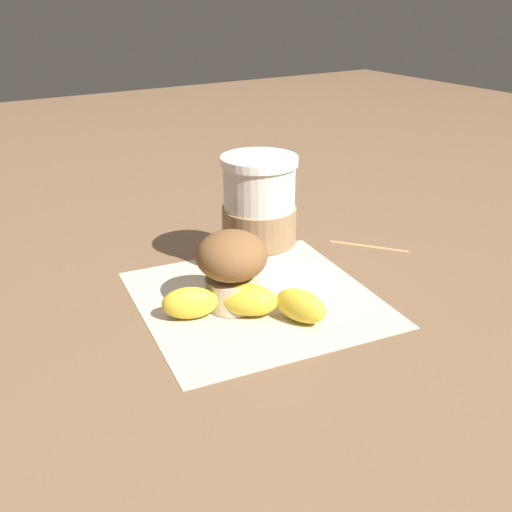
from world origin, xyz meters
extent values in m
plane|color=brown|center=(0.00, 0.00, 0.00)|extent=(3.00, 3.00, 0.00)
cube|color=beige|center=(0.00, 0.00, 0.00)|extent=(0.30, 0.30, 0.00)
cylinder|color=silver|center=(-0.07, 0.05, 0.07)|extent=(0.09, 0.09, 0.14)
cylinder|color=white|center=(-0.07, 0.05, 0.14)|extent=(0.09, 0.09, 0.01)
cylinder|color=#997551|center=(-0.07, 0.05, 0.06)|extent=(0.09, 0.09, 0.04)
cylinder|color=beige|center=(0.00, -0.03, 0.02)|extent=(0.06, 0.06, 0.03)
ellipsoid|color=brown|center=(0.00, -0.03, 0.06)|extent=(0.08, 0.08, 0.05)
ellipsoid|color=yellow|center=(0.07, 0.01, 0.02)|extent=(0.07, 0.05, 0.04)
ellipsoid|color=yellow|center=(0.03, -0.03, 0.02)|extent=(0.08, 0.08, 0.04)
ellipsoid|color=yellow|center=(0.00, -0.08, 0.02)|extent=(0.05, 0.07, 0.04)
cube|color=tan|center=(-0.04, 0.21, 0.00)|extent=(0.09, 0.07, 0.00)
camera|label=1|loc=(0.52, -0.33, 0.33)|focal=42.00mm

